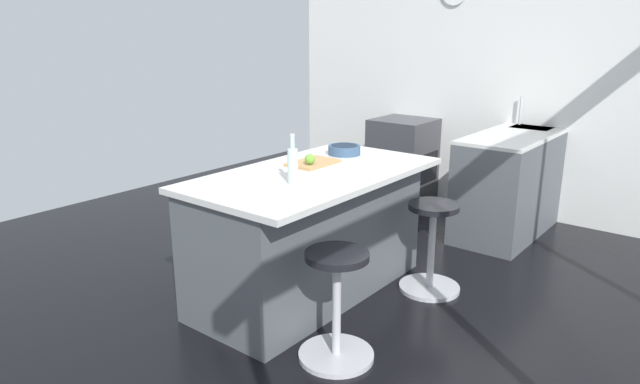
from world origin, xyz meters
name	(u,v)px	position (x,y,z in m)	size (l,w,h in m)	color
ground_plane	(333,297)	(0.00, 0.00, 0.00)	(7.10, 7.10, 0.00)	black
interior_partition_left	(498,72)	(-2.73, 0.00, 1.41)	(0.15, 4.81, 2.82)	silver
sink_cabinet	(521,177)	(-2.38, 0.45, 0.47)	(1.90, 0.60, 1.21)	#4C5156
oven_range	(403,160)	(-2.38, -0.85, 0.45)	(0.60, 0.61, 0.90)	#38383D
kitchen_island	(309,232)	(0.03, -0.20, 0.46)	(1.81, 0.98, 0.91)	#4C5156
stool_by_window	(431,250)	(-0.54, 0.47, 0.31)	(0.44, 0.44, 0.66)	#B7B7BC
stool_middle	(337,309)	(0.59, 0.47, 0.31)	(0.44, 0.44, 0.66)	#B7B7BC
cutting_board	(313,163)	(-0.13, -0.29, 0.92)	(0.36, 0.24, 0.02)	tan
apple_green	(310,159)	(-0.05, -0.25, 0.96)	(0.07, 0.07, 0.07)	#609E2D
water_bottle	(293,164)	(0.34, -0.06, 1.03)	(0.06, 0.06, 0.31)	silver
fruit_bowl	(344,149)	(-0.54, -0.31, 0.94)	(0.25, 0.25, 0.07)	#334C6B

